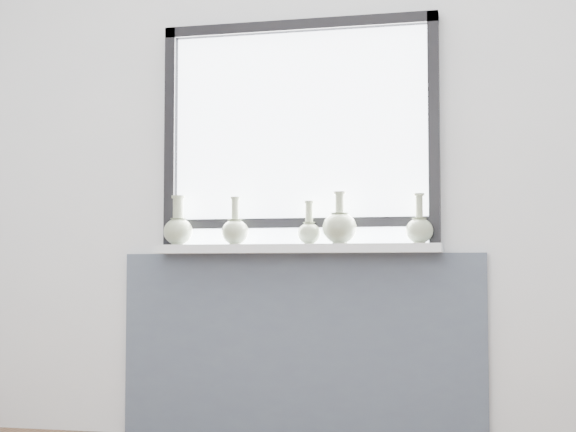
% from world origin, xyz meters
% --- Properties ---
extents(back_wall, '(3.60, 0.02, 2.60)m').
position_xyz_m(back_wall, '(0.00, 1.81, 1.30)').
color(back_wall, silver).
rests_on(back_wall, ground).
extents(apron_panel, '(1.70, 0.03, 0.86)m').
position_xyz_m(apron_panel, '(0.00, 1.78, 0.43)').
color(apron_panel, '#475261').
rests_on(apron_panel, ground).
extents(windowsill, '(1.32, 0.18, 0.04)m').
position_xyz_m(windowsill, '(0.00, 1.71, 0.88)').
color(windowsill, silver).
rests_on(windowsill, apron_panel).
extents(window, '(1.30, 0.06, 1.05)m').
position_xyz_m(window, '(0.00, 1.77, 1.44)').
color(window, black).
rests_on(window, windowsill).
extents(vase_a, '(0.14, 0.14, 0.23)m').
position_xyz_m(vase_a, '(-0.56, 1.69, 0.98)').
color(vase_a, '#93A080').
rests_on(vase_a, windowsill).
extents(vase_b, '(0.13, 0.13, 0.22)m').
position_xyz_m(vase_b, '(-0.28, 1.69, 0.97)').
color(vase_b, '#93A080').
rests_on(vase_b, windowsill).
extents(vase_c, '(0.11, 0.11, 0.20)m').
position_xyz_m(vase_c, '(0.06, 1.72, 0.96)').
color(vase_c, '#93A080').
rests_on(vase_c, windowsill).
extents(vase_d, '(0.15, 0.15, 0.24)m').
position_xyz_m(vase_d, '(0.21, 1.69, 0.98)').
color(vase_d, '#93A080').
rests_on(vase_d, windowsill).
extents(vase_e, '(0.12, 0.12, 0.22)m').
position_xyz_m(vase_e, '(0.56, 1.70, 0.97)').
color(vase_e, '#93A080').
rests_on(vase_e, windowsill).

